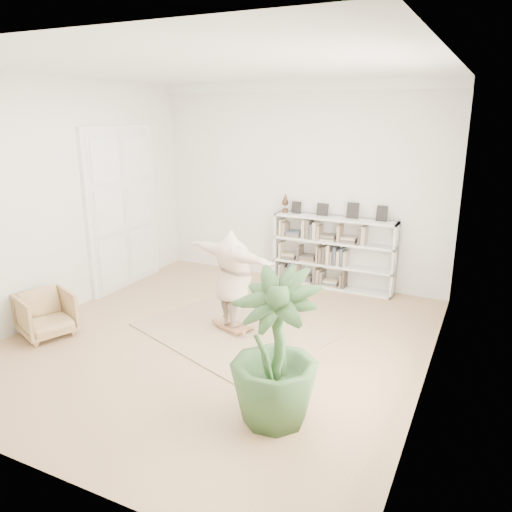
{
  "coord_description": "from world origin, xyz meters",
  "views": [
    {
      "loc": [
        3.26,
        -5.53,
        3.1
      ],
      "look_at": [
        0.38,
        0.4,
        1.18
      ],
      "focal_mm": 35.0,
      "sensor_mm": 36.0,
      "label": 1
    }
  ],
  "objects_px": {
    "armchair": "(46,314)",
    "rocker_board": "(234,327)",
    "bookshelf": "(333,254)",
    "houseplant": "(275,349)",
    "person": "(233,277)"
  },
  "relations": [
    {
      "from": "armchair",
      "to": "rocker_board",
      "type": "bearing_deg",
      "value": -39.56
    },
    {
      "from": "armchair",
      "to": "houseplant",
      "type": "distance_m",
      "value": 3.81
    },
    {
      "from": "bookshelf",
      "to": "rocker_board",
      "type": "xyz_separation_m",
      "value": [
        -0.71,
        -2.46,
        -0.57
      ]
    },
    {
      "from": "armchair",
      "to": "person",
      "type": "distance_m",
      "value": 2.71
    },
    {
      "from": "bookshelf",
      "to": "houseplant",
      "type": "height_order",
      "value": "bookshelf"
    },
    {
      "from": "bookshelf",
      "to": "houseplant",
      "type": "distance_m",
      "value": 4.26
    },
    {
      "from": "rocker_board",
      "to": "houseplant",
      "type": "height_order",
      "value": "houseplant"
    },
    {
      "from": "armchair",
      "to": "person",
      "type": "bearing_deg",
      "value": -39.56
    },
    {
      "from": "bookshelf",
      "to": "houseplant",
      "type": "bearing_deg",
      "value": -80.42
    },
    {
      "from": "armchair",
      "to": "person",
      "type": "height_order",
      "value": "person"
    },
    {
      "from": "person",
      "to": "armchair",
      "type": "bearing_deg",
      "value": 49.04
    },
    {
      "from": "bookshelf",
      "to": "person",
      "type": "distance_m",
      "value": 2.56
    },
    {
      "from": "bookshelf",
      "to": "person",
      "type": "height_order",
      "value": "bookshelf"
    },
    {
      "from": "armchair",
      "to": "rocker_board",
      "type": "height_order",
      "value": "armchair"
    },
    {
      "from": "bookshelf",
      "to": "armchair",
      "type": "relative_size",
      "value": 3.14
    }
  ]
}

